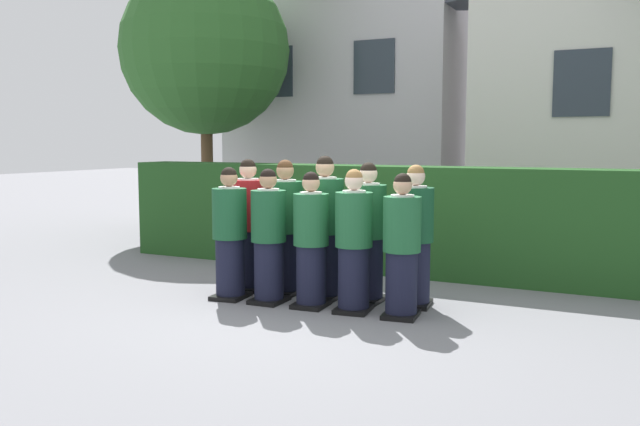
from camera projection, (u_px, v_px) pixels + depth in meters
name	position (u px, v px, depth m)	size (l,w,h in m)	color
ground_plane	(310.00, 307.00, 7.62)	(60.00, 60.00, 0.00)	slate
student_front_row_0	(230.00, 236.00, 7.96)	(0.41, 0.48, 1.57)	black
student_front_row_1	(269.00, 239.00, 7.75)	(0.41, 0.46, 1.56)	black
student_front_row_2	(311.00, 243.00, 7.55)	(0.40, 0.46, 1.54)	black
student_front_row_3	(354.00, 244.00, 7.33)	(0.42, 0.52, 1.58)	black
student_front_row_4	(402.00, 249.00, 7.10)	(0.41, 0.51, 1.54)	black
student_in_red_blazer	(249.00, 228.00, 8.43)	(0.43, 0.54, 1.66)	black
student_rear_row_1	(285.00, 230.00, 8.22)	(0.43, 0.48, 1.65)	black
student_rear_row_2	(325.00, 231.00, 7.97)	(0.44, 0.49, 1.71)	black
student_rear_row_3	(368.00, 236.00, 7.81)	(0.43, 0.51, 1.63)	black
student_rear_row_4	(415.00, 239.00, 7.59)	(0.43, 0.54, 1.61)	black
hedge	(385.00, 219.00, 9.62)	(8.49, 0.70, 1.53)	#214C1E
school_building_main	(357.00, 68.00, 15.93)	(5.58, 3.88, 7.07)	silver
oak_tree_left	(205.00, 51.00, 13.39)	(3.37, 3.37, 5.38)	brown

